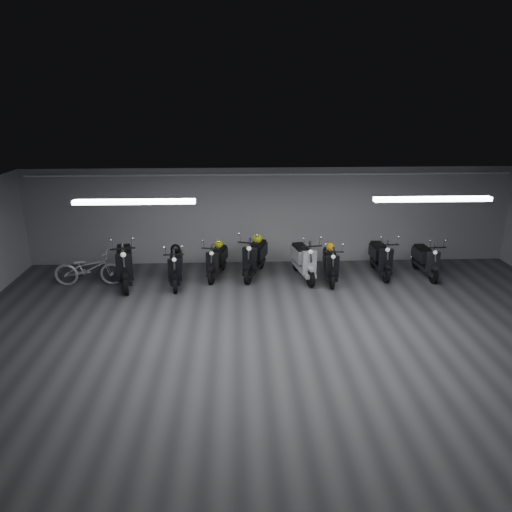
{
  "coord_description": "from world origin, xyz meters",
  "views": [
    {
      "loc": [
        -0.98,
        -8.32,
        4.79
      ],
      "look_at": [
        -0.53,
        2.5,
        1.05
      ],
      "focal_mm": 33.33,
      "sensor_mm": 36.0,
      "label": 1
    }
  ],
  "objects_px": {
    "scooter_0": "(124,258)",
    "helmet_0": "(219,244)",
    "scooter_7": "(331,259)",
    "scooter_1": "(176,262)",
    "helmet_3": "(330,247)",
    "scooter_3": "(217,256)",
    "scooter_6": "(304,255)",
    "scooter_9": "(426,255)",
    "scooter_5": "(255,252)",
    "helmet_1": "(175,249)",
    "bicycle": "(88,265)",
    "scooter_8": "(381,252)",
    "helmet_2": "(257,238)"
  },
  "relations": [
    {
      "from": "scooter_8",
      "to": "helmet_0",
      "type": "relative_size",
      "value": 7.7
    },
    {
      "from": "scooter_8",
      "to": "bicycle",
      "type": "xyz_separation_m",
      "value": [
        -7.8,
        -0.41,
        -0.09
      ]
    },
    {
      "from": "scooter_3",
      "to": "scooter_7",
      "type": "relative_size",
      "value": 0.99
    },
    {
      "from": "helmet_0",
      "to": "scooter_6",
      "type": "bearing_deg",
      "value": -10.18
    },
    {
      "from": "bicycle",
      "to": "scooter_9",
      "type": "bearing_deg",
      "value": -89.68
    },
    {
      "from": "scooter_0",
      "to": "helmet_0",
      "type": "xyz_separation_m",
      "value": [
        2.41,
        0.69,
        0.12
      ]
    },
    {
      "from": "scooter_3",
      "to": "helmet_3",
      "type": "relative_size",
      "value": 7.22
    },
    {
      "from": "helmet_2",
      "to": "scooter_8",
      "type": "bearing_deg",
      "value": -5.19
    },
    {
      "from": "scooter_5",
      "to": "scooter_6",
      "type": "relative_size",
      "value": 1.04
    },
    {
      "from": "scooter_5",
      "to": "helmet_3",
      "type": "distance_m",
      "value": 2.03
    },
    {
      "from": "scooter_7",
      "to": "helmet_2",
      "type": "relative_size",
      "value": 6.38
    },
    {
      "from": "scooter_1",
      "to": "scooter_7",
      "type": "bearing_deg",
      "value": -2.72
    },
    {
      "from": "scooter_3",
      "to": "helmet_1",
      "type": "relative_size",
      "value": 6.31
    },
    {
      "from": "scooter_6",
      "to": "helmet_2",
      "type": "distance_m",
      "value": 1.35
    },
    {
      "from": "helmet_0",
      "to": "scooter_0",
      "type": "bearing_deg",
      "value": -163.95
    },
    {
      "from": "scooter_8",
      "to": "bicycle",
      "type": "bearing_deg",
      "value": -177.15
    },
    {
      "from": "scooter_5",
      "to": "helmet_1",
      "type": "distance_m",
      "value": 2.13
    },
    {
      "from": "scooter_6",
      "to": "scooter_9",
      "type": "xyz_separation_m",
      "value": [
        3.36,
        0.03,
        -0.07
      ]
    },
    {
      "from": "helmet_3",
      "to": "helmet_0",
      "type": "bearing_deg",
      "value": 172.58
    },
    {
      "from": "scooter_5",
      "to": "bicycle",
      "type": "bearing_deg",
      "value": -155.63
    },
    {
      "from": "scooter_5",
      "to": "scooter_7",
      "type": "relative_size",
      "value": 1.14
    },
    {
      "from": "scooter_0",
      "to": "scooter_6",
      "type": "bearing_deg",
      "value": -8.89
    },
    {
      "from": "scooter_1",
      "to": "scooter_3",
      "type": "xyz_separation_m",
      "value": [
        1.05,
        0.49,
        -0.02
      ]
    },
    {
      "from": "scooter_6",
      "to": "helmet_1",
      "type": "relative_size",
      "value": 6.98
    },
    {
      "from": "scooter_8",
      "to": "scooter_0",
      "type": "bearing_deg",
      "value": -176.38
    },
    {
      "from": "helmet_0",
      "to": "helmet_3",
      "type": "relative_size",
      "value": 1.0
    },
    {
      "from": "scooter_7",
      "to": "helmet_2",
      "type": "xyz_separation_m",
      "value": [
        -1.92,
        0.69,
        0.38
      ]
    },
    {
      "from": "helmet_2",
      "to": "scooter_1",
      "type": "bearing_deg",
      "value": -160.14
    },
    {
      "from": "scooter_0",
      "to": "helmet_2",
      "type": "xyz_separation_m",
      "value": [
        3.47,
        0.76,
        0.25
      ]
    },
    {
      "from": "scooter_1",
      "to": "scooter_6",
      "type": "height_order",
      "value": "scooter_6"
    },
    {
      "from": "scooter_7",
      "to": "helmet_0",
      "type": "relative_size",
      "value": 7.28
    },
    {
      "from": "scooter_0",
      "to": "helmet_3",
      "type": "relative_size",
      "value": 8.81
    },
    {
      "from": "scooter_6",
      "to": "scooter_7",
      "type": "bearing_deg",
      "value": -27.28
    },
    {
      "from": "scooter_0",
      "to": "helmet_3",
      "type": "distance_m",
      "value": 5.42
    },
    {
      "from": "scooter_1",
      "to": "scooter_3",
      "type": "height_order",
      "value": "scooter_1"
    },
    {
      "from": "scooter_3",
      "to": "scooter_6",
      "type": "relative_size",
      "value": 0.9
    },
    {
      "from": "scooter_5",
      "to": "helmet_3",
      "type": "height_order",
      "value": "scooter_5"
    },
    {
      "from": "scooter_7",
      "to": "scooter_5",
      "type": "bearing_deg",
      "value": 172.31
    },
    {
      "from": "scooter_8",
      "to": "scooter_9",
      "type": "height_order",
      "value": "scooter_8"
    },
    {
      "from": "scooter_1",
      "to": "helmet_3",
      "type": "bearing_deg",
      "value": 0.48
    },
    {
      "from": "bicycle",
      "to": "helmet_0",
      "type": "height_order",
      "value": "bicycle"
    },
    {
      "from": "scooter_6",
      "to": "bicycle",
      "type": "height_order",
      "value": "scooter_6"
    },
    {
      "from": "helmet_2",
      "to": "helmet_3",
      "type": "distance_m",
      "value": 1.99
    },
    {
      "from": "scooter_0",
      "to": "helmet_1",
      "type": "height_order",
      "value": "scooter_0"
    },
    {
      "from": "helmet_2",
      "to": "helmet_1",
      "type": "bearing_deg",
      "value": -165.9
    },
    {
      "from": "bicycle",
      "to": "helmet_1",
      "type": "bearing_deg",
      "value": -87.06
    },
    {
      "from": "helmet_0",
      "to": "scooter_7",
      "type": "bearing_deg",
      "value": -11.76
    },
    {
      "from": "helmet_1",
      "to": "scooter_1",
      "type": "bearing_deg",
      "value": -85.95
    },
    {
      "from": "scooter_0",
      "to": "helmet_3",
      "type": "bearing_deg",
      "value": -9.13
    },
    {
      "from": "scooter_5",
      "to": "scooter_8",
      "type": "distance_m",
      "value": 3.46
    }
  ]
}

